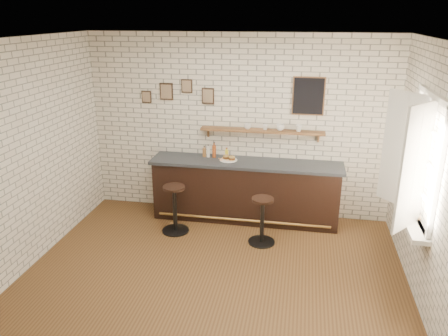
{
  "coord_description": "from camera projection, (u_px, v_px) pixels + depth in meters",
  "views": [
    {
      "loc": [
        1.04,
        -4.9,
        3.28
      ],
      "look_at": [
        -0.04,
        0.9,
        1.17
      ],
      "focal_mm": 35.0,
      "sensor_mm": 36.0,
      "label": 1
    }
  ],
  "objects": [
    {
      "name": "shelf_cup_c",
      "position": [
        280.0,
        127.0,
        6.94
      ],
      "size": [
        0.13,
        0.13,
        0.1
      ],
      "primitive_type": "imported",
      "rotation": [
        0.0,
        0.0,
        1.62
      ],
      "color": "white",
      "rests_on": "wall_shelf"
    },
    {
      "name": "bitters_bottle_white",
      "position": [
        208.0,
        152.0,
        7.22
      ],
      "size": [
        0.05,
        0.05,
        0.21
      ],
      "color": "white",
      "rests_on": "bar_counter"
    },
    {
      "name": "casement_window",
      "position": [
        414.0,
        159.0,
        5.14
      ],
      "size": [
        0.4,
        1.3,
        1.56
      ],
      "color": "white",
      "rests_on": "ground"
    },
    {
      "name": "shelf_cup_a",
      "position": [
        248.0,
        126.0,
        7.03
      ],
      "size": [
        0.13,
        0.13,
        0.09
      ],
      "primitive_type": "imported",
      "rotation": [
        0.0,
        0.0,
        0.18
      ],
      "color": "white",
      "rests_on": "wall_shelf"
    },
    {
      "name": "back_wall_decor",
      "position": [
        253.0,
        95.0,
        6.93
      ],
      "size": [
        2.96,
        0.02,
        0.56
      ],
      "color": "black",
      "rests_on": "ground"
    },
    {
      "name": "condiment_bottle_yellow",
      "position": [
        227.0,
        154.0,
        7.18
      ],
      "size": [
        0.05,
        0.05,
        0.18
      ],
      "color": "yellow",
      "rests_on": "bar_counter"
    },
    {
      "name": "bitters_bottle_brown",
      "position": [
        204.0,
        152.0,
        7.24
      ],
      "size": [
        0.06,
        0.06,
        0.19
      ],
      "color": "brown",
      "rests_on": "bar_counter"
    },
    {
      "name": "ciabatta_sandwich",
      "position": [
        229.0,
        157.0,
        7.07
      ],
      "size": [
        0.23,
        0.16,
        0.07
      ],
      "color": "tan",
      "rests_on": "sandwich_plate"
    },
    {
      "name": "book_lower",
      "position": [
        408.0,
        215.0,
        5.35
      ],
      "size": [
        0.2,
        0.24,
        0.02
      ],
      "primitive_type": "imported",
      "rotation": [
        0.0,
        0.0,
        -0.29
      ],
      "color": "tan",
      "rests_on": "window_sill"
    },
    {
      "name": "bar_stool_left",
      "position": [
        175.0,
        207.0,
        6.8
      ],
      "size": [
        0.43,
        0.43,
        0.77
      ],
      "color": "black",
      "rests_on": "ground"
    },
    {
      "name": "wall_shelf",
      "position": [
        262.0,
        131.0,
        7.02
      ],
      "size": [
        2.0,
        0.18,
        0.18
      ],
      "color": "brown",
      "rests_on": "ground"
    },
    {
      "name": "potato_chips",
      "position": [
        227.0,
        159.0,
        7.09
      ],
      "size": [
        0.27,
        0.18,
        0.0
      ],
      "color": "#F2A855",
      "rests_on": "sandwich_plate"
    },
    {
      "name": "bar_counter",
      "position": [
        245.0,
        190.0,
        7.19
      ],
      "size": [
        3.1,
        0.65,
        1.01
      ],
      "color": "black",
      "rests_on": "ground"
    },
    {
      "name": "bar_stool_right",
      "position": [
        262.0,
        219.0,
        6.46
      ],
      "size": [
        0.4,
        0.4,
        0.73
      ],
      "color": "black",
      "rests_on": "ground"
    },
    {
      "name": "shelf_cup_b",
      "position": [
        265.0,
        127.0,
        6.98
      ],
      "size": [
        0.12,
        0.12,
        0.09
      ],
      "primitive_type": "imported",
      "rotation": [
        0.0,
        0.0,
        1.19
      ],
      "color": "white",
      "rests_on": "wall_shelf"
    },
    {
      "name": "sandwich_plate",
      "position": [
        228.0,
        160.0,
        7.09
      ],
      "size": [
        0.28,
        0.28,
        0.01
      ],
      "primitive_type": "cylinder",
      "color": "white",
      "rests_on": "bar_counter"
    },
    {
      "name": "ground",
      "position": [
        214.0,
        273.0,
        5.82
      ],
      "size": [
        5.0,
        5.0,
        0.0
      ],
      "primitive_type": "plane",
      "color": "brown",
      "rests_on": "ground"
    },
    {
      "name": "window_sill",
      "position": [
        409.0,
        217.0,
        5.39
      ],
      "size": [
        0.2,
        1.35,
        0.06
      ],
      "color": "white",
      "rests_on": "ground"
    },
    {
      "name": "shelf_cup_d",
      "position": [
        299.0,
        128.0,
        6.89
      ],
      "size": [
        0.15,
        0.15,
        0.1
      ],
      "primitive_type": "imported",
      "rotation": [
        0.0,
        0.0,
        0.52
      ],
      "color": "white",
      "rests_on": "wall_shelf"
    },
    {
      "name": "bitters_bottle_amber",
      "position": [
        214.0,
        151.0,
        7.2
      ],
      "size": [
        0.06,
        0.06,
        0.26
      ],
      "color": "#953F18",
      "rests_on": "bar_counter"
    },
    {
      "name": "book_upper",
      "position": [
        408.0,
        213.0,
        5.36
      ],
      "size": [
        0.23,
        0.26,
        0.02
      ],
      "primitive_type": "imported",
      "rotation": [
        0.0,
        0.0,
        -0.36
      ],
      "color": "tan",
      "rests_on": "book_lower"
    }
  ]
}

